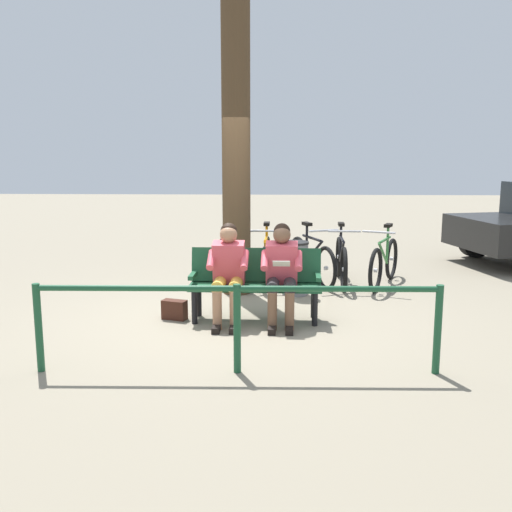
{
  "coord_description": "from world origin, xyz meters",
  "views": [
    {
      "loc": [
        -0.56,
        7.0,
        2.08
      ],
      "look_at": [
        -0.3,
        -0.23,
        0.75
      ],
      "focal_mm": 41.16,
      "sensor_mm": 36.0,
      "label": 1
    }
  ],
  "objects_px": {
    "bicycle_orange": "(266,260)",
    "bicycle_purple": "(235,261)",
    "tree_trunk": "(236,151)",
    "bicycle_blue": "(311,260)",
    "bicycle_green": "(341,261)",
    "bench": "(256,279)",
    "bicycle_silver": "(384,262)",
    "person_companion": "(228,269)",
    "handbag": "(174,310)",
    "litter_bin": "(295,268)",
    "person_reading": "(282,269)"
  },
  "relations": [
    {
      "from": "handbag",
      "to": "bicycle_green",
      "type": "relative_size",
      "value": 0.18
    },
    {
      "from": "tree_trunk",
      "to": "bicycle_green",
      "type": "relative_size",
      "value": 2.43
    },
    {
      "from": "litter_bin",
      "to": "tree_trunk",
      "type": "bearing_deg",
      "value": -5.74
    },
    {
      "from": "bench",
      "to": "bicycle_silver",
      "type": "relative_size",
      "value": 1.03
    },
    {
      "from": "litter_bin",
      "to": "handbag",
      "type": "bearing_deg",
      "value": 40.63
    },
    {
      "from": "person_reading",
      "to": "person_companion",
      "type": "relative_size",
      "value": 1.0
    },
    {
      "from": "bicycle_silver",
      "to": "bicycle_blue",
      "type": "xyz_separation_m",
      "value": [
        1.11,
        -0.14,
        0.0
      ]
    },
    {
      "from": "bench",
      "to": "bicycle_purple",
      "type": "distance_m",
      "value": 1.93
    },
    {
      "from": "tree_trunk",
      "to": "bicycle_orange",
      "type": "height_order",
      "value": "tree_trunk"
    },
    {
      "from": "bicycle_purple",
      "to": "bicycle_green",
      "type": "bearing_deg",
      "value": 70.27
    },
    {
      "from": "bicycle_silver",
      "to": "bicycle_green",
      "type": "distance_m",
      "value": 0.65
    },
    {
      "from": "litter_bin",
      "to": "bicycle_green",
      "type": "distance_m",
      "value": 1.04
    },
    {
      "from": "bicycle_green",
      "to": "bicycle_blue",
      "type": "distance_m",
      "value": 0.46
    },
    {
      "from": "handbag",
      "to": "tree_trunk",
      "type": "relative_size",
      "value": 0.07
    },
    {
      "from": "litter_bin",
      "to": "person_companion",
      "type": "bearing_deg",
      "value": 58.92
    },
    {
      "from": "bicycle_silver",
      "to": "bicycle_orange",
      "type": "xyz_separation_m",
      "value": [
        1.81,
        -0.11,
        0.0
      ]
    },
    {
      "from": "handbag",
      "to": "bicycle_blue",
      "type": "bearing_deg",
      "value": -130.92
    },
    {
      "from": "handbag",
      "to": "litter_bin",
      "type": "height_order",
      "value": "litter_bin"
    },
    {
      "from": "bicycle_green",
      "to": "person_companion",
      "type": "bearing_deg",
      "value": -34.88
    },
    {
      "from": "person_companion",
      "to": "bicycle_silver",
      "type": "relative_size",
      "value": 0.77
    },
    {
      "from": "bench",
      "to": "bicycle_silver",
      "type": "xyz_separation_m",
      "value": [
        -1.91,
        -1.88,
        -0.15
      ]
    },
    {
      "from": "person_reading",
      "to": "bicycle_silver",
      "type": "height_order",
      "value": "person_reading"
    },
    {
      "from": "person_reading",
      "to": "bicycle_blue",
      "type": "bearing_deg",
      "value": -101.23
    },
    {
      "from": "person_reading",
      "to": "tree_trunk",
      "type": "relative_size",
      "value": 0.29
    },
    {
      "from": "person_companion",
      "to": "litter_bin",
      "type": "distance_m",
      "value": 1.66
    },
    {
      "from": "bicycle_silver",
      "to": "bench",
      "type": "bearing_deg",
      "value": -21.79
    },
    {
      "from": "bicycle_blue",
      "to": "bicycle_purple",
      "type": "distance_m",
      "value": 1.2
    },
    {
      "from": "tree_trunk",
      "to": "bicycle_orange",
      "type": "bearing_deg",
      "value": -122.33
    },
    {
      "from": "tree_trunk",
      "to": "bicycle_blue",
      "type": "height_order",
      "value": "tree_trunk"
    },
    {
      "from": "person_reading",
      "to": "bicycle_purple",
      "type": "height_order",
      "value": "person_reading"
    },
    {
      "from": "person_reading",
      "to": "bicycle_orange",
      "type": "relative_size",
      "value": 0.71
    },
    {
      "from": "bench",
      "to": "tree_trunk",
      "type": "xyz_separation_m",
      "value": [
        0.32,
        -1.33,
        1.53
      ]
    },
    {
      "from": "tree_trunk",
      "to": "bicycle_silver",
      "type": "relative_size",
      "value": 2.61
    },
    {
      "from": "person_reading",
      "to": "handbag",
      "type": "distance_m",
      "value": 1.43
    },
    {
      "from": "bicycle_orange",
      "to": "bicycle_purple",
      "type": "xyz_separation_m",
      "value": [
        0.49,
        0.1,
        0.0
      ]
    },
    {
      "from": "bench",
      "to": "handbag",
      "type": "xyz_separation_m",
      "value": [
        1.0,
        0.06,
        -0.39
      ]
    },
    {
      "from": "person_companion",
      "to": "bicycle_green",
      "type": "height_order",
      "value": "person_companion"
    },
    {
      "from": "person_reading",
      "to": "handbag",
      "type": "xyz_separation_m",
      "value": [
        1.32,
        -0.11,
        -0.54
      ]
    },
    {
      "from": "handbag",
      "to": "bicycle_orange",
      "type": "xyz_separation_m",
      "value": [
        -1.09,
        -2.05,
        0.24
      ]
    },
    {
      "from": "person_reading",
      "to": "bicycle_orange",
      "type": "height_order",
      "value": "person_reading"
    },
    {
      "from": "tree_trunk",
      "to": "bicycle_orange",
      "type": "distance_m",
      "value": 1.85
    },
    {
      "from": "bicycle_blue",
      "to": "bicycle_orange",
      "type": "xyz_separation_m",
      "value": [
        0.71,
        0.03,
        0.0
      ]
    },
    {
      "from": "litter_bin",
      "to": "person_reading",
      "type": "bearing_deg",
      "value": 81.68
    },
    {
      "from": "bicycle_silver",
      "to": "tree_trunk",
      "type": "bearing_deg",
      "value": -52.65
    },
    {
      "from": "bicycle_orange",
      "to": "bicycle_purple",
      "type": "height_order",
      "value": "same"
    },
    {
      "from": "bench",
      "to": "bicycle_blue",
      "type": "xyz_separation_m",
      "value": [
        -0.8,
        -2.02,
        -0.15
      ]
    },
    {
      "from": "litter_bin",
      "to": "bicycle_orange",
      "type": "distance_m",
      "value": 0.86
    },
    {
      "from": "handbag",
      "to": "bicycle_blue",
      "type": "height_order",
      "value": "bicycle_blue"
    },
    {
      "from": "person_companion",
      "to": "litter_bin",
      "type": "relative_size",
      "value": 1.55
    },
    {
      "from": "bicycle_green",
      "to": "bicycle_purple",
      "type": "relative_size",
      "value": 1.07
    }
  ]
}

